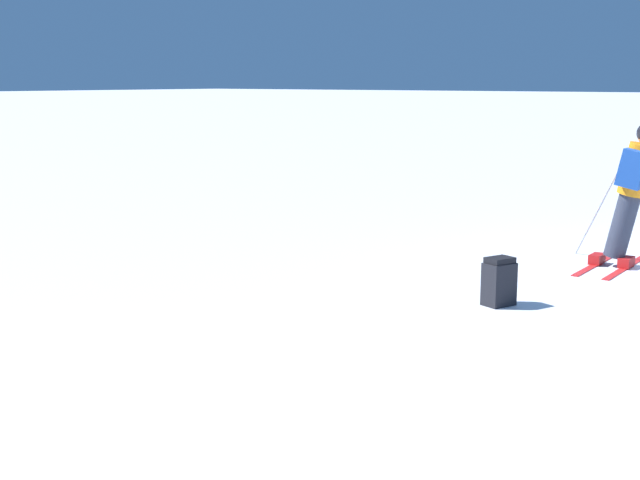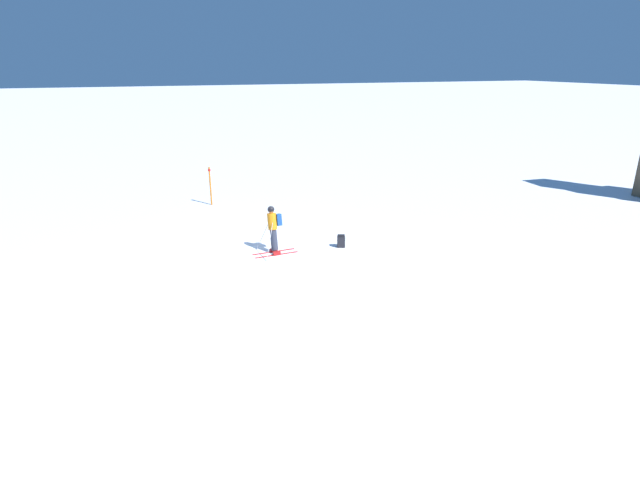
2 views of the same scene
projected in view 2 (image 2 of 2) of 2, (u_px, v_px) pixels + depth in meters
name	position (u px, v px, depth m)	size (l,w,h in m)	color
ground_plane	(266.00, 242.00, 20.13)	(300.00, 300.00, 0.00)	white
skier	(273.00, 227.00, 18.81)	(1.29, 1.71, 1.81)	red
spare_backpack	(341.00, 241.00, 19.53)	(0.31, 0.36, 0.50)	black
trail_marker	(210.00, 184.00, 25.11)	(0.13, 0.13, 1.95)	orange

